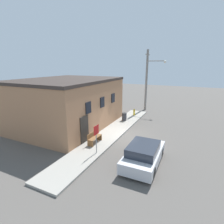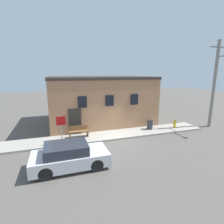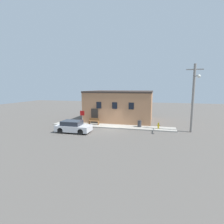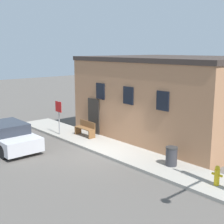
% 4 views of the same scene
% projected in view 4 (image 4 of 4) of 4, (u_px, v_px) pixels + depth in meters
% --- Properties ---
extents(ground_plane, '(80.00, 80.00, 0.00)m').
position_uv_depth(ground_plane, '(95.00, 154.00, 15.20)').
color(ground_plane, '#56514C').
extents(sidewalk, '(16.14, 2.07, 0.14)m').
position_uv_depth(sidewalk, '(111.00, 148.00, 15.85)').
color(sidewalk, '#9E998E').
rests_on(sidewalk, ground).
extents(brick_building, '(9.71, 7.71, 4.61)m').
position_uv_depth(brick_building, '(175.00, 96.00, 18.41)').
color(brick_building, '#A87551').
rests_on(brick_building, ground).
extents(fire_hydrant, '(0.41, 0.19, 0.75)m').
position_uv_depth(fire_hydrant, '(217.00, 175.00, 11.33)').
color(fire_hydrant, gold).
rests_on(fire_hydrant, sidewalk).
extents(stop_sign, '(0.61, 0.06, 1.95)m').
position_uv_depth(stop_sign, '(59.00, 112.00, 17.94)').
color(stop_sign, gray).
rests_on(stop_sign, sidewalk).
extents(bench, '(1.41, 0.44, 0.85)m').
position_uv_depth(bench, '(85.00, 129.00, 17.80)').
color(bench, brown).
rests_on(bench, sidewalk).
extents(trash_bin, '(0.51, 0.51, 0.82)m').
position_uv_depth(trash_bin, '(171.00, 156.00, 13.25)').
color(trash_bin, '#333338').
rests_on(trash_bin, sidewalk).
extents(parked_car, '(3.97, 1.85, 1.35)m').
position_uv_depth(parked_car, '(8.00, 136.00, 15.89)').
color(parked_car, black).
rests_on(parked_car, ground).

